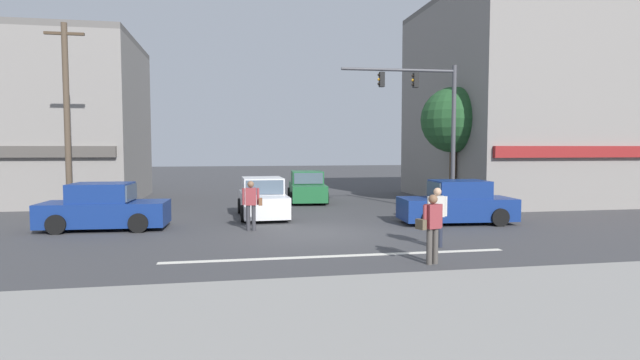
{
  "coord_description": "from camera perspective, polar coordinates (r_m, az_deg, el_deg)",
  "views": [
    {
      "loc": [
        -2.79,
        -15.84,
        2.78
      ],
      "look_at": [
        0.5,
        2.0,
        1.6
      ],
      "focal_mm": 28.0,
      "sensor_mm": 36.0,
      "label": 1
    }
  ],
  "objects": [
    {
      "name": "pedestrian_far_side",
      "position": [
        16.82,
        -7.83,
        -2.55
      ],
      "size": [
        0.67,
        0.32,
        1.67
      ],
      "color": "#333338",
      "rests_on": "ground"
    },
    {
      "name": "pedestrian_foreground_with_bag",
      "position": [
        12.19,
        12.65,
        -5.0
      ],
      "size": [
        0.69,
        0.37,
        1.67
      ],
      "color": "#4C4742",
      "rests_on": "ground"
    },
    {
      "name": "building_right_corner",
      "position": [
        29.48,
        22.41,
        8.36
      ],
      "size": [
        10.23,
        10.83,
        10.62
      ],
      "color": "gray",
      "rests_on": "ground"
    },
    {
      "name": "lane_marking_stripe",
      "position": [
        12.95,
        2.26,
        -8.66
      ],
      "size": [
        9.0,
        0.24,
        0.01
      ],
      "primitive_type": "cube",
      "color": "silver",
      "rests_on": "ground"
    },
    {
      "name": "sedan_crossing_center",
      "position": [
        18.99,
        15.38,
        -2.67
      ],
      "size": [
        4.22,
        2.11,
        1.58
      ],
      "color": "navy",
      "rests_on": "ground"
    },
    {
      "name": "sedan_crossing_leftbound",
      "position": [
        20.15,
        -6.55,
        -2.2
      ],
      "size": [
        1.95,
        4.14,
        1.58
      ],
      "color": "silver",
      "rests_on": "ground"
    },
    {
      "name": "ground_plane",
      "position": [
        16.32,
        -0.46,
        -6.09
      ],
      "size": [
        120.0,
        120.0,
        0.0
      ],
      "primitive_type": "plane",
      "color": "#3D3D3F"
    },
    {
      "name": "traffic_light_mast",
      "position": [
        21.39,
        12.62,
        7.37
      ],
      "size": [
        4.89,
        0.31,
        6.2
      ],
      "color": "#47474C",
      "rests_on": "ground"
    },
    {
      "name": "utility_pole_near_left",
      "position": [
        21.1,
        -26.94,
        6.24
      ],
      "size": [
        1.4,
        0.22,
        7.41
      ],
      "color": "brown",
      "rests_on": "ground"
    },
    {
      "name": "pedestrian_mid_crossing",
      "position": [
        14.27,
        13.24,
        -3.75
      ],
      "size": [
        0.57,
        0.25,
        1.67
      ],
      "color": "#232838",
      "rests_on": "ground"
    },
    {
      "name": "building_left_block",
      "position": [
        29.64,
        -31.0,
        5.86
      ],
      "size": [
        11.42,
        8.53,
        8.32
      ],
      "color": "gray",
      "rests_on": "ground"
    },
    {
      "name": "sedan_crossing_rightbound",
      "position": [
        25.61,
        -1.49,
        -0.91
      ],
      "size": [
        2.12,
        4.22,
        1.58
      ],
      "color": "#1E6033",
      "rests_on": "ground"
    },
    {
      "name": "sidewalk_curb",
      "position": [
        8.3,
        10.14,
        -15.32
      ],
      "size": [
        40.0,
        5.0,
        0.16
      ],
      "primitive_type": "cube",
      "color": "gray",
      "rests_on": "ground"
    },
    {
      "name": "sedan_approaching_near",
      "position": [
        18.48,
        -23.42,
        -3.02
      ],
      "size": [
        4.18,
        2.04,
        1.58
      ],
      "color": "navy",
      "rests_on": "ground"
    },
    {
      "name": "street_tree",
      "position": [
        24.71,
        15.02,
        6.6
      ],
      "size": [
        3.12,
        3.12,
        5.66
      ],
      "color": "#4C3823",
      "rests_on": "ground"
    }
  ]
}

